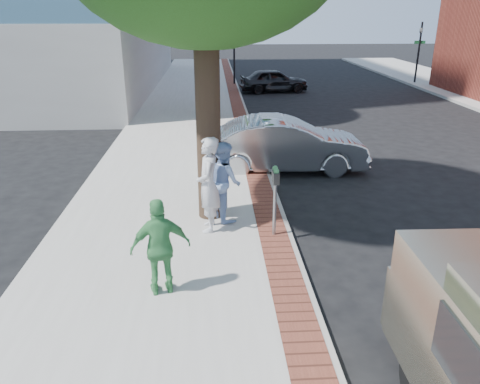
{
  "coord_description": "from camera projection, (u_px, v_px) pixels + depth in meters",
  "views": [
    {
      "loc": [
        -0.5,
        -7.81,
        4.5
      ],
      "look_at": [
        -0.01,
        0.61,
        1.2
      ],
      "focal_mm": 35.0,
      "sensor_mm": 36.0,
      "label": 1
    }
  ],
  "objects": [
    {
      "name": "ground",
      "position": [
        242.0,
        262.0,
        8.93
      ],
      "size": [
        120.0,
        120.0,
        0.0
      ],
      "primitive_type": "plane",
      "color": "black",
      "rests_on": "ground"
    },
    {
      "name": "sidewalk",
      "position": [
        185.0,
        146.0,
        16.26
      ],
      "size": [
        5.0,
        60.0,
        0.15
      ],
      "primitive_type": "cube",
      "color": "#9E9991",
      "rests_on": "ground"
    },
    {
      "name": "brick_strip",
      "position": [
        248.0,
        143.0,
        16.35
      ],
      "size": [
        0.6,
        60.0,
        0.01
      ],
      "primitive_type": "cube",
      "color": "brown",
      "rests_on": "sidewalk"
    },
    {
      "name": "curb",
      "position": [
        258.0,
        145.0,
        16.4
      ],
      "size": [
        0.1,
        60.0,
        0.15
      ],
      "primitive_type": "cube",
      "color": "gray",
      "rests_on": "ground"
    },
    {
      "name": "office_base",
      "position": [
        2.0,
        54.0,
        27.94
      ],
      "size": [
        18.2,
        22.2,
        4.0
      ],
      "primitive_type": "cube",
      "color": "gray",
      "rests_on": "ground"
    },
    {
      "name": "signal_near",
      "position": [
        234.0,
        49.0,
        28.61
      ],
      "size": [
        0.7,
        0.15,
        3.8
      ],
      "color": "black",
      "rests_on": "ground"
    },
    {
      "name": "signal_far",
      "position": [
        419.0,
        48.0,
        29.25
      ],
      "size": [
        0.7,
        0.15,
        3.8
      ],
      "color": "black",
      "rests_on": "ground"
    },
    {
      "name": "parking_meter",
      "position": [
        275.0,
        187.0,
        9.29
      ],
      "size": [
        0.12,
        0.32,
        1.47
      ],
      "color": "gray",
      "rests_on": "sidewalk"
    },
    {
      "name": "person_gray",
      "position": [
        208.0,
        185.0,
        9.57
      ],
      "size": [
        0.49,
        0.74,
        2.0
      ],
      "primitive_type": "imported",
      "rotation": [
        0.0,
        0.0,
        -1.59
      ],
      "color": "#B9B9BE",
      "rests_on": "sidewalk"
    },
    {
      "name": "person_officer",
      "position": [
        224.0,
        181.0,
        10.15
      ],
      "size": [
        0.95,
        1.05,
        1.75
      ],
      "primitive_type": "imported",
      "rotation": [
        0.0,
        0.0,
        1.99
      ],
      "color": "#8CA9D9",
      "rests_on": "sidewalk"
    },
    {
      "name": "person_green",
      "position": [
        161.0,
        247.0,
        7.43
      ],
      "size": [
        1.03,
        0.6,
        1.64
      ],
      "primitive_type": "imported",
      "rotation": [
        0.0,
        0.0,
        3.36
      ],
      "color": "#439451",
      "rests_on": "sidewalk"
    },
    {
      "name": "sedan_silver",
      "position": [
        285.0,
        145.0,
        13.77
      ],
      "size": [
        4.79,
        1.72,
        1.57
      ],
      "primitive_type": "imported",
      "rotation": [
        0.0,
        0.0,
        1.56
      ],
      "color": "#A2A5A9",
      "rests_on": "ground"
    },
    {
      "name": "bg_car",
      "position": [
        274.0,
        80.0,
        27.09
      ],
      "size": [
        4.07,
        2.02,
        1.33
      ],
      "primitive_type": "imported",
      "rotation": [
        0.0,
        0.0,
        1.69
      ],
      "color": "black",
      "rests_on": "ground"
    }
  ]
}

